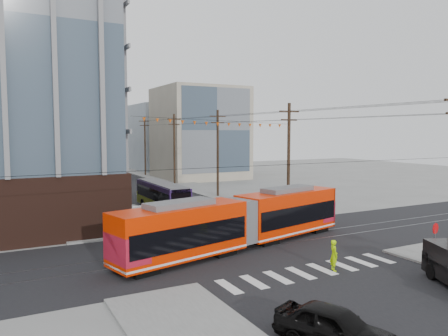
# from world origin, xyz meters

# --- Properties ---
(ground) EXTENTS (160.00, 160.00, 0.00)m
(ground) POSITION_xyz_m (0.00, 0.00, 0.00)
(ground) COLOR slate
(bg_bldg_ne_near) EXTENTS (14.00, 14.00, 16.00)m
(bg_bldg_ne_near) POSITION_xyz_m (16.00, 48.00, 8.00)
(bg_bldg_ne_near) COLOR gray
(bg_bldg_ne_near) RESTS_ON ground
(bg_bldg_nw_far) EXTENTS (16.00, 18.00, 20.00)m
(bg_bldg_nw_far) POSITION_xyz_m (-14.00, 72.00, 10.00)
(bg_bldg_nw_far) COLOR gray
(bg_bldg_nw_far) RESTS_ON ground
(bg_bldg_ne_far) EXTENTS (16.00, 16.00, 14.00)m
(bg_bldg_ne_far) POSITION_xyz_m (18.00, 68.00, 7.00)
(bg_bldg_ne_far) COLOR #8C99A5
(bg_bldg_ne_far) RESTS_ON ground
(utility_pole_far) EXTENTS (0.30, 0.30, 11.00)m
(utility_pole_far) POSITION_xyz_m (8.50, 56.00, 5.50)
(utility_pole_far) COLOR black
(utility_pole_far) RESTS_ON ground
(streetcar) EXTENTS (19.72, 7.34, 3.78)m
(streetcar) POSITION_xyz_m (-1.13, 3.62, 1.89)
(streetcar) COLOR red
(streetcar) RESTS_ON ground
(city_bus) EXTENTS (2.35, 10.71, 3.03)m
(city_bus) POSITION_xyz_m (-1.05, 20.13, 1.52)
(city_bus) COLOR #2E1A4D
(city_bus) RESTS_ON ground
(black_sedan) EXTENTS (3.72, 5.16, 1.63)m
(black_sedan) POSITION_xyz_m (-5.12, -10.70, 0.82)
(black_sedan) COLOR black
(black_sedan) RESTS_ON ground
(parked_car_silver) EXTENTS (2.68, 5.00, 1.57)m
(parked_car_silver) POSITION_xyz_m (-5.38, 15.76, 0.78)
(parked_car_silver) COLOR #BDBDBD
(parked_car_silver) RESTS_ON ground
(parked_car_white) EXTENTS (2.62, 4.72, 1.29)m
(parked_car_white) POSITION_xyz_m (-5.04, 18.11, 0.65)
(parked_car_white) COLOR silver
(parked_car_white) RESTS_ON ground
(parked_car_grey) EXTENTS (3.18, 5.25, 1.36)m
(parked_car_grey) POSITION_xyz_m (-5.49, 25.22, 0.68)
(parked_car_grey) COLOR #57595C
(parked_car_grey) RESTS_ON ground
(pedestrian) EXTENTS (0.65, 0.79, 1.87)m
(pedestrian) POSITION_xyz_m (1.26, -3.53, 0.94)
(pedestrian) COLOR #ACE903
(pedestrian) RESTS_ON ground
(stop_sign) EXTENTS (0.86, 0.86, 2.39)m
(stop_sign) POSITION_xyz_m (8.01, -5.28, 1.20)
(stop_sign) COLOR #C50003
(stop_sign) RESTS_ON ground
(jersey_barrier) EXTENTS (1.04, 4.44, 0.89)m
(jersey_barrier) POSITION_xyz_m (8.30, 11.36, 0.44)
(jersey_barrier) COLOR slate
(jersey_barrier) RESTS_ON ground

